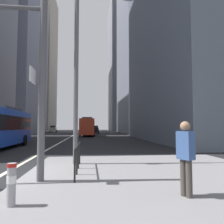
{
  "coord_description": "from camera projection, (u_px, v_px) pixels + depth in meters",
  "views": [
    {
      "loc": [
        3.24,
        -7.99,
        1.82
      ],
      "look_at": [
        6.38,
        22.2,
        3.82
      ],
      "focal_mm": 34.24,
      "sensor_mm": 36.0,
      "label": 1
    }
  ],
  "objects": [
    {
      "name": "car_receding_near",
      "position": [
        95.0,
        130.0,
        51.6
      ],
      "size": [
        2.13,
        4.37,
        1.94
      ],
      "color": "black",
      "rests_on": "ground"
    },
    {
      "name": "office_tower_left_far",
      "position": [
        38.0,
        62.0,
        79.08
      ],
      "size": [
        11.45,
        17.61,
        51.1
      ],
      "primitive_type": "cube",
      "color": "gray",
      "rests_on": "ground"
    },
    {
      "name": "office_tower_left_mid",
      "position": [
        15.0,
        60.0,
        54.61
      ],
      "size": [
        12.26,
        21.72,
        37.63
      ],
      "primitive_type": "cube",
      "color": "slate",
      "rests_on": "ground"
    },
    {
      "name": "bollard_left",
      "position": [
        11.0,
        182.0,
        4.47
      ],
      "size": [
        0.2,
        0.2,
        0.88
      ],
      "color": "#99999E",
      "rests_on": "median_island"
    },
    {
      "name": "lane_centre_line",
      "position": [
        71.0,
        136.0,
        37.25
      ],
      "size": [
        0.2,
        80.0,
        0.01
      ],
      "primitive_type": "cube",
      "color": "beige",
      "rests_on": "ground"
    },
    {
      "name": "street_lamp_post",
      "position": [
        76.0,
        50.0,
        9.75
      ],
      "size": [
        5.5,
        0.32,
        8.0
      ],
      "color": "#56565B",
      "rests_on": "median_island"
    },
    {
      "name": "median_island",
      "position": [
        158.0,
        179.0,
        7.06
      ],
      "size": [
        9.0,
        10.0,
        0.15
      ],
      "primitive_type": "cube",
      "color": "gray",
      "rests_on": "ground"
    },
    {
      "name": "pedestrian_walking",
      "position": [
        186.0,
        154.0,
        5.11
      ],
      "size": [
        0.38,
        0.45,
        1.78
      ],
      "color": "#423D38",
      "rests_on": "median_island"
    },
    {
      "name": "ground_plane",
      "position": [
        64.0,
        140.0,
        27.33
      ],
      "size": [
        160.0,
        160.0,
        0.0
      ],
      "primitive_type": "plane",
      "color": "black"
    },
    {
      "name": "city_bus_red_receding",
      "position": [
        88.0,
        126.0,
        40.45
      ],
      "size": [
        2.84,
        11.39,
        3.4
      ],
      "color": "red",
      "rests_on": "ground"
    },
    {
      "name": "car_oncoming_mid",
      "position": [
        53.0,
        129.0,
        62.56
      ],
      "size": [
        2.2,
        4.18,
        1.94
      ],
      "color": "#B2A899",
      "rests_on": "ground"
    },
    {
      "name": "office_tower_right_mid",
      "position": [
        142.0,
        30.0,
        57.61
      ],
      "size": [
        10.54,
        24.12,
        55.25
      ],
      "primitive_type": "cube",
      "color": "slate",
      "rests_on": "ground"
    },
    {
      "name": "pedestrian_railing",
      "position": [
        78.0,
        153.0,
        7.89
      ],
      "size": [
        0.06,
        3.18,
        0.98
      ],
      "color": "black",
      "rests_on": "median_island"
    },
    {
      "name": "office_tower_right_far",
      "position": [
        125.0,
        67.0,
        85.47
      ],
      "size": [
        12.31,
        21.19,
        51.17
      ],
      "primitive_type": "cube",
      "color": "gray",
      "rests_on": "ground"
    }
  ]
}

